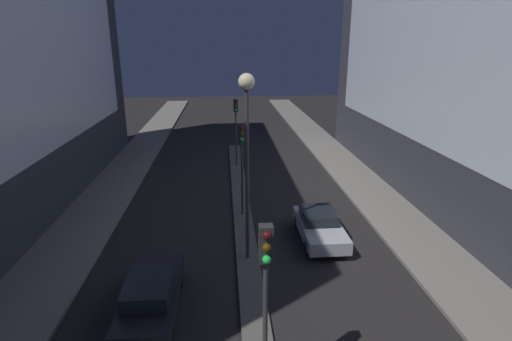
{
  "coord_description": "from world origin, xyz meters",
  "views": [
    {
      "loc": [
        -0.87,
        -4.09,
        8.84
      ],
      "look_at": [
        1.24,
        21.91,
        0.5
      ],
      "focal_mm": 28.0,
      "sensor_mm": 36.0,
      "label": 1
    }
  ],
  "objects_px": {
    "traffic_light_near": "(266,278)",
    "traffic_light_far": "(236,117)",
    "car_left_lane": "(151,296)",
    "car_right_lane": "(320,226)",
    "traffic_light_mid": "(242,150)",
    "street_lamp": "(247,125)"
  },
  "relations": [
    {
      "from": "traffic_light_mid",
      "to": "street_lamp",
      "type": "distance_m",
      "value": 5.03
    },
    {
      "from": "traffic_light_far",
      "to": "street_lamp",
      "type": "relative_size",
      "value": 0.63
    },
    {
      "from": "street_lamp",
      "to": "traffic_light_far",
      "type": "bearing_deg",
      "value": 90.0
    },
    {
      "from": "traffic_light_near",
      "to": "traffic_light_far",
      "type": "distance_m",
      "value": 20.88
    },
    {
      "from": "street_lamp",
      "to": "car_left_lane",
      "type": "distance_m",
      "value": 7.01
    },
    {
      "from": "traffic_light_far",
      "to": "car_right_lane",
      "type": "height_order",
      "value": "traffic_light_far"
    },
    {
      "from": "street_lamp",
      "to": "car_right_lane",
      "type": "height_order",
      "value": "street_lamp"
    },
    {
      "from": "traffic_light_near",
      "to": "car_right_lane",
      "type": "relative_size",
      "value": 1.16
    },
    {
      "from": "car_left_lane",
      "to": "car_right_lane",
      "type": "xyz_separation_m",
      "value": [
        6.92,
        4.93,
        -0.06
      ]
    },
    {
      "from": "car_left_lane",
      "to": "traffic_light_far",
      "type": "bearing_deg",
      "value": 78.59
    },
    {
      "from": "traffic_light_far",
      "to": "car_right_lane",
      "type": "distance_m",
      "value": 13.03
    },
    {
      "from": "traffic_light_near",
      "to": "street_lamp",
      "type": "xyz_separation_m",
      "value": [
        0.0,
        7.1,
        2.17
      ]
    },
    {
      "from": "traffic_light_far",
      "to": "street_lamp",
      "type": "xyz_separation_m",
      "value": [
        0.0,
        -13.79,
        2.17
      ]
    },
    {
      "from": "traffic_light_mid",
      "to": "car_left_lane",
      "type": "distance_m",
      "value": 9.1
    },
    {
      "from": "street_lamp",
      "to": "car_right_lane",
      "type": "bearing_deg",
      "value": 24.54
    },
    {
      "from": "traffic_light_mid",
      "to": "street_lamp",
      "type": "bearing_deg",
      "value": -90.0
    },
    {
      "from": "traffic_light_mid",
      "to": "traffic_light_near",
      "type": "bearing_deg",
      "value": -90.0
    },
    {
      "from": "traffic_light_near",
      "to": "traffic_light_mid",
      "type": "relative_size",
      "value": 1.0
    },
    {
      "from": "traffic_light_mid",
      "to": "traffic_light_far",
      "type": "bearing_deg",
      "value": 90.0
    },
    {
      "from": "car_right_lane",
      "to": "car_left_lane",
      "type": "bearing_deg",
      "value": -144.51
    },
    {
      "from": "car_right_lane",
      "to": "traffic_light_far",
      "type": "bearing_deg",
      "value": 105.82
    },
    {
      "from": "car_left_lane",
      "to": "car_right_lane",
      "type": "relative_size",
      "value": 1.12
    }
  ]
}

